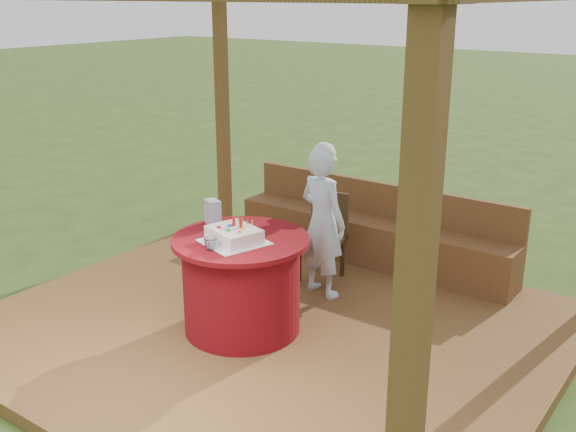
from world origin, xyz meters
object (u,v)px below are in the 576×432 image
object	(u,v)px
drinking_glass	(210,244)
gift_bag	(213,212)
table	(242,283)
birthday_cake	(234,235)
chair	(325,232)
bench	(372,236)
elderly_woman	(323,220)

from	to	relation	value
drinking_glass	gift_bag	bearing A→B (deg)	130.06
table	gift_bag	bearing A→B (deg)	162.75
birthday_cake	gift_bag	world-z (taller)	gift_bag
gift_bag	drinking_glass	bearing A→B (deg)	-25.98
chair	gift_bag	xyz separation A→B (m)	(-0.35, -1.19, 0.45)
birthday_cake	drinking_glass	xyz separation A→B (m)	(-0.04, -0.23, -0.01)
table	bench	bearing A→B (deg)	86.22
bench	table	distance (m)	1.94
table	chair	distance (m)	1.32
bench	chair	distance (m)	0.66
bench	birthday_cake	distance (m)	2.12
gift_bag	chair	bearing A→B (deg)	97.83
birthday_cake	table	bearing A→B (deg)	103.57
gift_bag	elderly_woman	bearing A→B (deg)	81.35
drinking_glass	elderly_woman	bearing A→B (deg)	83.18
elderly_woman	birthday_cake	xyz separation A→B (m)	(-0.12, -1.08, 0.15)
bench	elderly_woman	distance (m)	1.06
elderly_woman	drinking_glass	world-z (taller)	elderly_woman
table	birthday_cake	bearing A→B (deg)	-76.43
drinking_glass	birthday_cake	bearing A→B (deg)	79.90
table	elderly_woman	world-z (taller)	elderly_woman
bench	drinking_glass	distance (m)	2.34
bench	birthday_cake	xyz separation A→B (m)	(-0.10, -2.04, 0.59)
elderly_woman	drinking_glass	bearing A→B (deg)	-96.82
elderly_woman	gift_bag	xyz separation A→B (m)	(-0.54, -0.85, 0.19)
chair	elderly_woman	xyz separation A→B (m)	(0.20, -0.35, 0.26)
bench	elderly_woman	world-z (taller)	elderly_woman
gift_bag	bench	bearing A→B (deg)	97.67
chair	drinking_glass	distance (m)	1.70
bench	drinking_glass	size ratio (longest dim) A/B	29.43
chair	birthday_cake	distance (m)	1.48
birthday_cake	gift_bag	xyz separation A→B (m)	(-0.43, 0.23, 0.04)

